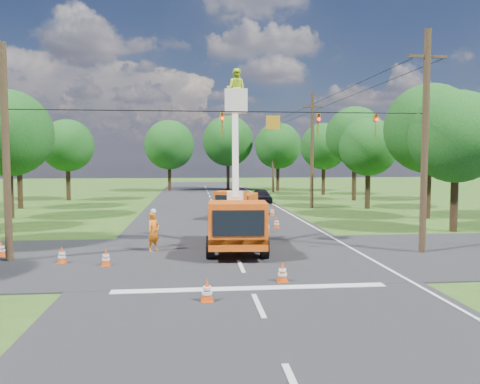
{
  "coord_description": "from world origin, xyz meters",
  "views": [
    {
      "loc": [
        -1.85,
        -18.1,
        4.26
      ],
      "look_at": [
        0.51,
        5.45,
        2.6
      ],
      "focal_mm": 35.0,
      "sensor_mm": 36.0,
      "label": 1
    }
  ],
  "objects": [
    {
      "name": "traffic_cone_4",
      "position": [
        -5.33,
        0.67,
        0.36
      ],
      "size": [
        0.38,
        0.38,
        0.71
      ],
      "color": "#E0460B",
      "rests_on": "ground"
    },
    {
      "name": "tree_right_c",
      "position": [
        13.2,
        21.0,
        5.31
      ],
      "size": [
        5.0,
        5.0,
        7.83
      ],
      "color": "#382616",
      "rests_on": "ground"
    },
    {
      "name": "edge_line",
      "position": [
        5.6,
        20.0,
        0.0
      ],
      "size": [
        0.12,
        90.0,
        0.02
      ],
      "primitive_type": "cube",
      "color": "silver",
      "rests_on": "ground"
    },
    {
      "name": "traffic_cone_1",
      "position": [
        1.19,
        -2.44,
        0.36
      ],
      "size": [
        0.38,
        0.38,
        0.71
      ],
      "color": "#E0460B",
      "rests_on": "ground"
    },
    {
      "name": "distant_car",
      "position": [
        4.84,
        27.23,
        0.68
      ],
      "size": [
        1.73,
        4.02,
        1.35
      ],
      "primitive_type": "imported",
      "rotation": [
        0.0,
        0.0,
        0.04
      ],
      "color": "black",
      "rests_on": "ground"
    },
    {
      "name": "second_truck",
      "position": [
        1.27,
        15.65,
        1.07
      ],
      "size": [
        3.68,
        5.82,
        2.05
      ],
      "rotation": [
        0.0,
        0.0,
        -0.33
      ],
      "color": "#ED5B10",
      "rests_on": "ground"
    },
    {
      "name": "tree_right_d",
      "position": [
        14.8,
        29.0,
        6.68
      ],
      "size": [
        6.0,
        6.0,
        9.7
      ],
      "color": "#382616",
      "rests_on": "ground"
    },
    {
      "name": "tree_right_b",
      "position": [
        15.0,
        14.0,
        6.43
      ],
      "size": [
        6.4,
        6.4,
        9.65
      ],
      "color": "#382616",
      "rests_on": "ground"
    },
    {
      "name": "traffic_cone_0",
      "position": [
        -1.46,
        -4.42,
        0.36
      ],
      "size": [
        0.38,
        0.38,
        0.71
      ],
      "color": "#E0460B",
      "rests_on": "ground"
    },
    {
      "name": "tree_left_f",
      "position": [
        -14.8,
        32.0,
        5.69
      ],
      "size": [
        5.4,
        5.4,
        8.4
      ],
      "color": "#382616",
      "rests_on": "ground"
    },
    {
      "name": "pole_right_far",
      "position": [
        8.5,
        42.0,
        5.11
      ],
      "size": [
        1.8,
        0.3,
        10.0
      ],
      "color": "#4C3823",
      "rests_on": "ground"
    },
    {
      "name": "traffic_cone_7",
      "position": [
        4.05,
        16.46,
        0.36
      ],
      "size": [
        0.38,
        0.38,
        0.71
      ],
      "color": "#E0460B",
      "rests_on": "ground"
    },
    {
      "name": "road_main",
      "position": [
        0.0,
        20.0,
        0.0
      ],
      "size": [
        12.0,
        100.0,
        0.06
      ],
      "primitive_type": "cube",
      "color": "black",
      "rests_on": "ground"
    },
    {
      "name": "signal_span",
      "position": [
        2.23,
        1.99,
        5.88
      ],
      "size": [
        18.0,
        0.29,
        1.07
      ],
      "color": "black",
      "rests_on": "ground"
    },
    {
      "name": "traffic_cone_6",
      "position": [
        -10.2,
        2.95,
        0.36
      ],
      "size": [
        0.38,
        0.38,
        0.71
      ],
      "color": "#E0460B",
      "rests_on": "ground"
    },
    {
      "name": "pole_left",
      "position": [
        -9.5,
        2.0,
        4.5
      ],
      "size": [
        0.3,
        0.3,
        9.0
      ],
      "color": "#4C3823",
      "rests_on": "ground"
    },
    {
      "name": "traffic_cone_3",
      "position": [
        3.25,
        10.12,
        0.36
      ],
      "size": [
        0.38,
        0.38,
        0.71
      ],
      "color": "#E0460B",
      "rests_on": "ground"
    },
    {
      "name": "bucket_truck",
      "position": [
        0.14,
        3.48,
        1.8
      ],
      "size": [
        2.99,
        6.76,
        8.49
      ],
      "rotation": [
        0.0,
        0.0,
        -0.06
      ],
      "color": "#ED5B10",
      "rests_on": "ground"
    },
    {
      "name": "tree_right_a",
      "position": [
        13.5,
        8.0,
        5.56
      ],
      "size": [
        5.4,
        5.4,
        8.28
      ],
      "color": "#382616",
      "rests_on": "ground"
    },
    {
      "name": "pole_right_mid",
      "position": [
        8.5,
        22.0,
        5.11
      ],
      "size": [
        1.8,
        0.3,
        10.0
      ],
      "color": "#4C3823",
      "rests_on": "ground"
    },
    {
      "name": "tree_left_e",
      "position": [
        -16.8,
        24.0,
        6.49
      ],
      "size": [
        5.8,
        5.8,
        9.41
      ],
      "color": "#382616",
      "rests_on": "ground"
    },
    {
      "name": "tree_left_d",
      "position": [
        -15.0,
        17.0,
        6.12
      ],
      "size": [
        6.2,
        6.2,
        9.24
      ],
      "color": "#382616",
      "rests_on": "ground"
    },
    {
      "name": "tree_right_e",
      "position": [
        13.8,
        37.0,
        5.81
      ],
      "size": [
        5.6,
        5.6,
        8.63
      ],
      "color": "#382616",
      "rests_on": "ground"
    },
    {
      "name": "traffic_cone_2",
      "position": [
        2.4,
        8.64,
        0.36
      ],
      "size": [
        0.38,
        0.38,
        0.71
      ],
      "color": "#E0460B",
      "rests_on": "ground"
    },
    {
      "name": "ground_worker",
      "position": [
        -3.69,
        3.51,
        0.92
      ],
      "size": [
        0.77,
        0.8,
        1.85
      ],
      "primitive_type": "imported",
      "rotation": [
        0.0,
        0.0,
        0.86
      ],
      "color": "orange",
      "rests_on": "ground"
    },
    {
      "name": "pole_right_near",
      "position": [
        8.5,
        2.0,
        5.11
      ],
      "size": [
        1.8,
        0.3,
        10.0
      ],
      "color": "#4C3823",
      "rests_on": "ground"
    },
    {
      "name": "tree_far_a",
      "position": [
        -5.0,
        45.0,
        6.19
      ],
      "size": [
        6.6,
        6.6,
        9.5
      ],
      "color": "#382616",
      "rests_on": "ground"
    },
    {
      "name": "road_cross",
      "position": [
        0.0,
        2.0,
        0.0
      ],
      "size": [
        56.0,
        10.0,
        0.07
      ],
      "primitive_type": "cube",
      "color": "black",
      "rests_on": "ground"
    },
    {
      "name": "ground",
      "position": [
        0.0,
        20.0,
        0.0
      ],
      "size": [
        140.0,
        140.0,
        0.0
      ],
      "primitive_type": "plane",
      "color": "#315118",
      "rests_on": "ground"
    },
    {
      "name": "tree_far_c",
      "position": [
        9.5,
        44.0,
        6.06
      ],
      "size": [
        6.2,
        6.2,
        9.18
      ],
      "color": "#382616",
      "rests_on": "ground"
    },
    {
      "name": "tree_far_b",
      "position": [
        3.0,
        47.0,
        6.81
      ],
      "size": [
        7.0,
        7.0,
        10.32
      ],
      "color": "#382616",
      "rests_on": "ground"
    },
    {
      "name": "traffic_cone_5",
      "position": [
        -7.2,
        1.34,
        0.36
      ],
      "size": [
        0.38,
        0.38,
        0.71
      ],
      "color": "#E0460B",
      "rests_on": "ground"
    },
    {
      "name": "stop_bar",
      "position": [
        0.0,
        -3.2,
        0.0
      ],
      "size": [
        9.0,
        0.45,
        0.02
      ],
      "primitive_type": "cube",
      "color": "silver",
      "rests_on": "ground"
    }
  ]
}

